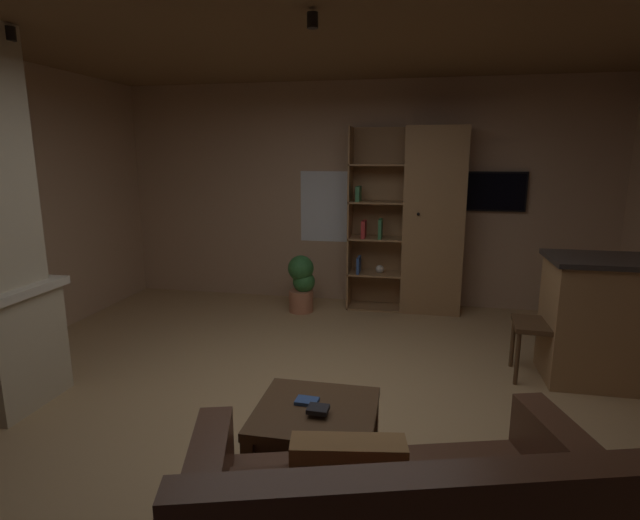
# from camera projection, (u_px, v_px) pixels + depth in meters

# --- Properties ---
(floor) EXTENTS (5.97, 5.77, 0.02)m
(floor) POSITION_uv_depth(u_px,v_px,m) (309.00, 414.00, 3.55)
(floor) COLOR tan
(floor) RESTS_ON ground
(wall_back) EXTENTS (6.09, 0.06, 2.70)m
(wall_back) POSITION_uv_depth(u_px,v_px,m) (360.00, 195.00, 6.07)
(wall_back) COLOR tan
(wall_back) RESTS_ON ground
(ceiling) EXTENTS (5.97, 5.77, 0.02)m
(ceiling) POSITION_uv_depth(u_px,v_px,m) (307.00, 7.00, 2.98)
(ceiling) COLOR brown
(window_pane_back) EXTENTS (0.79, 0.01, 0.88)m
(window_pane_back) POSITION_uv_depth(u_px,v_px,m) (332.00, 207.00, 6.13)
(window_pane_back) COLOR white
(bookshelf_cabinet) EXTENTS (1.32, 0.41, 2.15)m
(bookshelf_cabinet) POSITION_uv_depth(u_px,v_px,m) (425.00, 222.00, 5.71)
(bookshelf_cabinet) COLOR #997047
(bookshelf_cabinet) RESTS_ON ground
(coffee_table) EXTENTS (0.67, 0.66, 0.43)m
(coffee_table) POSITION_uv_depth(u_px,v_px,m) (316.00, 422.00, 2.77)
(coffee_table) COLOR #4C331E
(coffee_table) RESTS_ON ground
(table_book_0) EXTENTS (0.13, 0.10, 0.02)m
(table_book_0) POSITION_uv_depth(u_px,v_px,m) (307.00, 401.00, 2.82)
(table_book_0) COLOR #2D4C8C
(table_book_0) RESTS_ON coffee_table
(table_book_1) EXTENTS (0.12, 0.10, 0.03)m
(table_book_1) POSITION_uv_depth(u_px,v_px,m) (318.00, 409.00, 2.68)
(table_book_1) COLOR black
(table_book_1) RESTS_ON coffee_table
(dining_chair) EXTENTS (0.45, 0.45, 0.92)m
(dining_chair) POSITION_uv_depth(u_px,v_px,m) (552.00, 318.00, 3.99)
(dining_chair) COLOR #4C331E
(dining_chair) RESTS_ON ground
(potted_floor_plant) EXTENTS (0.32, 0.31, 0.68)m
(potted_floor_plant) POSITION_uv_depth(u_px,v_px,m) (302.00, 282.00, 5.81)
(potted_floor_plant) COLOR #B77051
(potted_floor_plant) RESTS_ON ground
(wall_mounted_tv) EXTENTS (0.81, 0.06, 0.46)m
(wall_mounted_tv) POSITION_uv_depth(u_px,v_px,m) (490.00, 191.00, 5.70)
(wall_mounted_tv) COLOR black
(track_light_spot_0) EXTENTS (0.07, 0.07, 0.09)m
(track_light_spot_0) POSITION_uv_depth(u_px,v_px,m) (10.00, 34.00, 3.30)
(track_light_spot_0) COLOR black
(track_light_spot_1) EXTENTS (0.07, 0.07, 0.09)m
(track_light_spot_1) POSITION_uv_depth(u_px,v_px,m) (313.00, 20.00, 2.98)
(track_light_spot_1) COLOR black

